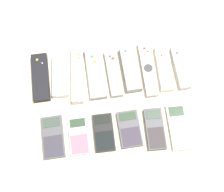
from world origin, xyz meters
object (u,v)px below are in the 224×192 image
Objects in this scene: calculator_4 at (155,129)px; calculator_2 at (104,132)px; calculator_0 at (53,137)px; remote_5 at (130,69)px; remote_0 at (41,77)px; remote_6 at (148,69)px; remote_8 at (180,67)px; remote_7 at (164,68)px; calculator_5 at (179,127)px; remote_3 at (95,73)px; remote_1 at (60,75)px; calculator_1 at (79,136)px; calculator_3 at (130,129)px; remote_2 at (78,74)px; remote_4 at (113,73)px.

calculator_2 is at bearing 178.77° from calculator_4.
remote_5 is at bearing 34.61° from calculator_0.
calculator_0 is at bearing -83.19° from remote_0.
remote_0 is 0.33m from remote_5.
remote_8 is (0.12, -0.01, 0.00)m from remote_6.
remote_7 reaches higher than calculator_5.
remote_3 is 0.29m from calculator_4.
remote_3 reaches higher than calculator_4.
remote_6 reaches higher than calculator_0.
remote_1 reaches higher than remote_6.
remote_3 is at bearing 69.54° from calculator_1.
calculator_3 is at bearing 174.35° from calculator_4.
remote_2 reaches higher than remote_8.
remote_3 is 0.35m from calculator_5.
calculator_4 is (-0.01, -0.23, -0.00)m from remote_6.
remote_3 is 1.54× the size of calculator_3.
remote_3 is (0.06, -0.00, -0.00)m from remote_2.
remote_0 is 0.92× the size of remote_3.
remote_5 is 0.31m from calculator_1.
remote_1 reaches higher than calculator_1.
calculator_1 is 0.34m from calculator_5.
remote_7 is at bearing 51.11° from calculator_3.
remote_8 is 1.07× the size of calculator_5.
remote_7 is (0.25, -0.00, 0.00)m from remote_3.
remote_4 is 0.31m from calculator_0.
remote_0 is 0.13m from remote_2.
remote_7 is (0.32, -0.00, -0.00)m from remote_2.
remote_8 is (0.31, -0.01, 0.00)m from remote_3.
calculator_0 is (-0.16, -0.22, -0.00)m from remote_3.
remote_5 reaches higher than calculator_4.
remote_2 is at bearing 107.26° from calculator_2.
calculator_0 is at bearing 179.06° from calculator_5.
calculator_5 is at bearing -73.38° from remote_6.
remote_2 reaches higher than calculator_4.
remote_1 is 0.44m from remote_8.
remote_7 is at bearing 31.88° from calculator_1.
calculator_3 is at bearing -125.25° from remote_7.
calculator_0 is at bearing 174.95° from calculator_1.
calculator_0 is (-0.23, -0.22, -0.00)m from remote_4.
remote_4 is 1.09× the size of remote_8.
remote_8 is at bearing 41.54° from calculator_3.
remote_7 is at bearing 1.86° from remote_2.
remote_3 is 0.25m from remote_7.
remote_8 reaches higher than remote_3.
remote_6 is 1.63× the size of calculator_3.
remote_6 is 0.06m from remote_7.
calculator_5 is at bearing -0.32° from calculator_4.
remote_6 is 1.62× the size of calculator_2.
calculator_3 is at bearing 176.65° from calculator_5.
remote_4 is at bearing 95.75° from calculator_3.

